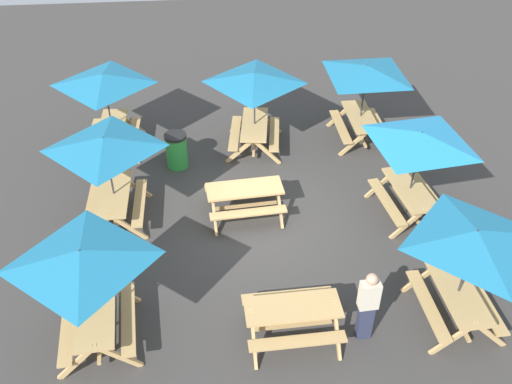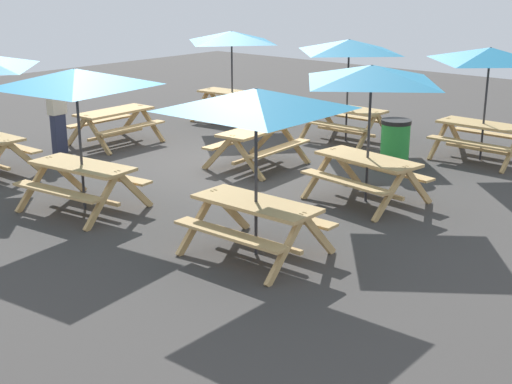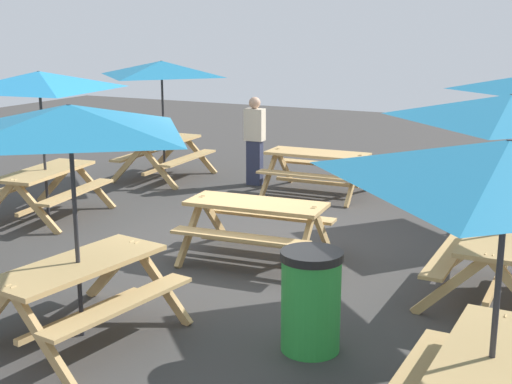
{
  "view_description": "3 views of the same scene",
  "coord_description": "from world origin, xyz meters",
  "px_view_note": "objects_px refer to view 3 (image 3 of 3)",
  "views": [
    {
      "loc": [
        10.39,
        -1.02,
        8.91
      ],
      "look_at": [
        0.13,
        -0.06,
        0.9
      ],
      "focal_mm": 40.0,
      "sensor_mm": 36.0,
      "label": 1
    },
    {
      "loc": [
        -9.24,
        10.12,
        3.73
      ],
      "look_at": [
        -3.26,
        3.22,
        0.9
      ],
      "focal_mm": 50.0,
      "sensor_mm": 36.0,
      "label": 2
    },
    {
      "loc": [
        -8.21,
        -4.28,
        3.05
      ],
      "look_at": [
        -0.23,
        -0.3,
        0.9
      ],
      "focal_mm": 50.0,
      "sensor_mm": 36.0,
      "label": 3
    }
  ],
  "objects_px": {
    "picnic_table_4": "(510,124)",
    "picnic_table_6": "(70,138)",
    "person_standing": "(255,139)",
    "picnic_table_3": "(162,77)",
    "picnic_table_2": "(256,217)",
    "picnic_table_7": "(40,92)",
    "picnic_table_5": "(506,186)",
    "trash_bin_green": "(311,301)",
    "picnic_table_1": "(317,163)"
  },
  "relations": [
    {
      "from": "picnic_table_5",
      "to": "picnic_table_7",
      "type": "xyz_separation_m",
      "value": [
        3.53,
        7.31,
        0.0
      ]
    },
    {
      "from": "picnic_table_5",
      "to": "picnic_table_4",
      "type": "bearing_deg",
      "value": 8.24
    },
    {
      "from": "picnic_table_6",
      "to": "picnic_table_7",
      "type": "distance_m",
      "value": 4.69
    },
    {
      "from": "picnic_table_3",
      "to": "picnic_table_6",
      "type": "distance_m",
      "value": 7.28
    },
    {
      "from": "picnic_table_4",
      "to": "picnic_table_7",
      "type": "height_order",
      "value": "same"
    },
    {
      "from": "picnic_table_2",
      "to": "person_standing",
      "type": "distance_m",
      "value": 4.36
    },
    {
      "from": "picnic_table_3",
      "to": "trash_bin_green",
      "type": "height_order",
      "value": "picnic_table_3"
    },
    {
      "from": "picnic_table_1",
      "to": "trash_bin_green",
      "type": "xyz_separation_m",
      "value": [
        -5.85,
        -2.26,
        -0.07
      ]
    },
    {
      "from": "trash_bin_green",
      "to": "picnic_table_3",
      "type": "bearing_deg",
      "value": 43.55
    },
    {
      "from": "picnic_table_2",
      "to": "picnic_table_3",
      "type": "xyz_separation_m",
      "value": [
        3.6,
        3.82,
        1.43
      ]
    },
    {
      "from": "picnic_table_7",
      "to": "picnic_table_1",
      "type": "bearing_deg",
      "value": -52.0
    },
    {
      "from": "picnic_table_6",
      "to": "picnic_table_5",
      "type": "bearing_deg",
      "value": -86.44
    },
    {
      "from": "picnic_table_7",
      "to": "trash_bin_green",
      "type": "bearing_deg",
      "value": -121.87
    },
    {
      "from": "picnic_table_4",
      "to": "picnic_table_7",
      "type": "bearing_deg",
      "value": 86.57
    },
    {
      "from": "picnic_table_5",
      "to": "person_standing",
      "type": "distance_m",
      "value": 8.93
    },
    {
      "from": "picnic_table_6",
      "to": "trash_bin_green",
      "type": "xyz_separation_m",
      "value": [
        0.72,
        -2.15,
        -1.49
      ]
    },
    {
      "from": "picnic_table_2",
      "to": "picnic_table_3",
      "type": "distance_m",
      "value": 5.44
    },
    {
      "from": "picnic_table_2",
      "to": "picnic_table_7",
      "type": "xyz_separation_m",
      "value": [
        0.37,
        3.89,
        1.43
      ]
    },
    {
      "from": "picnic_table_6",
      "to": "picnic_table_7",
      "type": "height_order",
      "value": "same"
    },
    {
      "from": "picnic_table_2",
      "to": "picnic_table_3",
      "type": "height_order",
      "value": "picnic_table_3"
    },
    {
      "from": "picnic_table_5",
      "to": "person_standing",
      "type": "xyz_separation_m",
      "value": [
        7.04,
        5.38,
        -1.1
      ]
    },
    {
      "from": "picnic_table_2",
      "to": "person_standing",
      "type": "relative_size",
      "value": 1.14
    },
    {
      "from": "picnic_table_2",
      "to": "picnic_table_5",
      "type": "relative_size",
      "value": 0.81
    },
    {
      "from": "picnic_table_3",
      "to": "picnic_table_5",
      "type": "xyz_separation_m",
      "value": [
        -6.76,
        -7.24,
        0.0
      ]
    },
    {
      "from": "picnic_table_4",
      "to": "trash_bin_green",
      "type": "xyz_separation_m",
      "value": [
        -2.08,
        1.39,
        -1.49
      ]
    },
    {
      "from": "picnic_table_4",
      "to": "trash_bin_green",
      "type": "relative_size",
      "value": 2.38
    },
    {
      "from": "picnic_table_1",
      "to": "picnic_table_7",
      "type": "xyz_separation_m",
      "value": [
        -3.33,
        3.28,
        1.43
      ]
    },
    {
      "from": "picnic_table_7",
      "to": "picnic_table_6",
      "type": "bearing_deg",
      "value": -141.11
    },
    {
      "from": "picnic_table_7",
      "to": "person_standing",
      "type": "xyz_separation_m",
      "value": [
        3.52,
        -1.93,
        -1.1
      ]
    },
    {
      "from": "picnic_table_3",
      "to": "picnic_table_4",
      "type": "relative_size",
      "value": 1.0
    },
    {
      "from": "picnic_table_4",
      "to": "picnic_table_3",
      "type": "bearing_deg",
      "value": 62.06
    },
    {
      "from": "picnic_table_4",
      "to": "picnic_table_5",
      "type": "height_order",
      "value": "same"
    },
    {
      "from": "picnic_table_7",
      "to": "person_standing",
      "type": "relative_size",
      "value": 1.68
    },
    {
      "from": "picnic_table_2",
      "to": "picnic_table_6",
      "type": "distance_m",
      "value": 3.25
    },
    {
      "from": "trash_bin_green",
      "to": "person_standing",
      "type": "relative_size",
      "value": 0.59
    },
    {
      "from": "picnic_table_7",
      "to": "picnic_table_3",
      "type": "bearing_deg",
      "value": -8.7
    },
    {
      "from": "picnic_table_7",
      "to": "trash_bin_green",
      "type": "relative_size",
      "value": 2.86
    },
    {
      "from": "picnic_table_1",
      "to": "picnic_table_7",
      "type": "height_order",
      "value": "picnic_table_7"
    },
    {
      "from": "picnic_table_6",
      "to": "trash_bin_green",
      "type": "height_order",
      "value": "picnic_table_6"
    },
    {
      "from": "person_standing",
      "to": "trash_bin_green",
      "type": "bearing_deg",
      "value": -62.85
    },
    {
      "from": "picnic_table_5",
      "to": "picnic_table_7",
      "type": "height_order",
      "value": "same"
    },
    {
      "from": "picnic_table_1",
      "to": "picnic_table_4",
      "type": "xyz_separation_m",
      "value": [
        -3.77,
        -3.66,
        1.43
      ]
    },
    {
      "from": "picnic_table_3",
      "to": "picnic_table_5",
      "type": "height_order",
      "value": "same"
    },
    {
      "from": "picnic_table_4",
      "to": "picnic_table_6",
      "type": "bearing_deg",
      "value": 128.55
    },
    {
      "from": "picnic_table_1",
      "to": "picnic_table_2",
      "type": "relative_size",
      "value": 0.97
    },
    {
      "from": "picnic_table_6",
      "to": "trash_bin_green",
      "type": "bearing_deg",
      "value": -63.74
    },
    {
      "from": "picnic_table_2",
      "to": "trash_bin_green",
      "type": "height_order",
      "value": "trash_bin_green"
    },
    {
      "from": "picnic_table_2",
      "to": "picnic_table_6",
      "type": "bearing_deg",
      "value": 75.64
    },
    {
      "from": "picnic_table_3",
      "to": "picnic_table_7",
      "type": "distance_m",
      "value": 3.23
    },
    {
      "from": "person_standing",
      "to": "picnic_table_6",
      "type": "bearing_deg",
      "value": -81.53
    }
  ]
}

